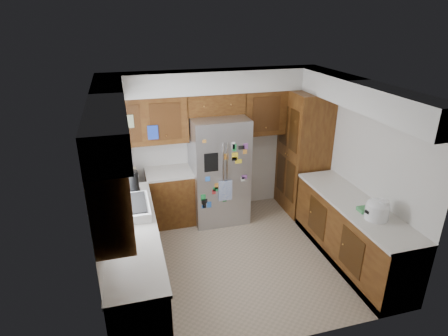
{
  "coord_description": "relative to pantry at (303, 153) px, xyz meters",
  "views": [
    {
      "loc": [
        -1.46,
        -4.35,
        3.34
      ],
      "look_at": [
        -0.15,
        0.35,
        1.29
      ],
      "focal_mm": 30.0,
      "sensor_mm": 36.0,
      "label": 1
    }
  ],
  "objects": [
    {
      "name": "sink_assembly",
      "position": [
        -3.0,
        -1.05,
        -0.09
      ],
      "size": [
        0.52,
        0.7,
        0.37
      ],
      "color": "white",
      "rests_on": "left_counter_run"
    },
    {
      "name": "room_shell",
      "position": [
        -1.61,
        -0.79,
        0.75
      ],
      "size": [
        3.64,
        3.24,
        2.52
      ],
      "color": "silver",
      "rests_on": "ground"
    },
    {
      "name": "fridge",
      "position": [
        -1.5,
        0.05,
        -0.17
      ],
      "size": [
        0.9,
        0.79,
        1.8
      ],
      "color": "#A2A1A7",
      "rests_on": "ground"
    },
    {
      "name": "fridge_top_items",
      "position": [
        -1.41,
        0.24,
        1.2
      ],
      "size": [
        0.68,
        0.32,
        0.26
      ],
      "color": "blue",
      "rests_on": "bridge_cabinet"
    },
    {
      "name": "bridge_cabinet",
      "position": [
        -1.5,
        0.28,
        0.9
      ],
      "size": [
        0.96,
        0.34,
        0.35
      ],
      "primitive_type": "cube",
      "color": "#43200C",
      "rests_on": "fridge"
    },
    {
      "name": "pantry",
      "position": [
        0.0,
        0.0,
        0.0
      ],
      "size": [
        0.6,
        0.9,
        2.15
      ],
      "primitive_type": "cube",
      "color": "#43200C",
      "rests_on": "ground"
    },
    {
      "name": "rice_cooker",
      "position": [
        -0.0,
        -2.05,
        -0.02
      ],
      "size": [
        0.3,
        0.29,
        0.26
      ],
      "color": "white",
      "rests_on": "right_counter_run"
    },
    {
      "name": "left_counter_run",
      "position": [
        -2.86,
        -1.12,
        -0.65
      ],
      "size": [
        1.36,
        3.2,
        0.92
      ],
      "color": "#43200C",
      "rests_on": "ground"
    },
    {
      "name": "floor",
      "position": [
        -1.5,
        -1.15,
        -1.07
      ],
      "size": [
        3.6,
        3.6,
        0.0
      ],
      "primitive_type": "plane",
      "color": "tan",
      "rests_on": "ground"
    },
    {
      "name": "paper_towel",
      "position": [
        0.03,
        -2.1,
        -0.02
      ],
      "size": [
        0.12,
        0.12,
        0.27
      ],
      "primitive_type": "cylinder",
      "color": "white",
      "rests_on": "right_counter_run"
    },
    {
      "name": "right_counter_run",
      "position": [
        0.0,
        -1.62,
        -0.65
      ],
      "size": [
        0.63,
        2.25,
        0.92
      ],
      "color": "#43200C",
      "rests_on": "ground"
    },
    {
      "name": "left_counter_clutter",
      "position": [
        -2.94,
        -0.33,
        -0.02
      ],
      "size": [
        0.33,
        0.93,
        0.38
      ],
      "color": "black",
      "rests_on": "left_counter_run"
    }
  ]
}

